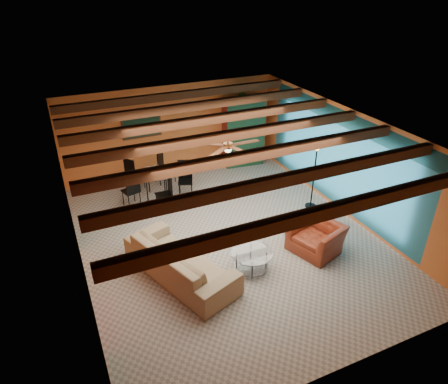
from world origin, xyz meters
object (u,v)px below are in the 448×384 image
potted_plant (243,93)px  armoire (242,132)px  armchair (316,237)px  coffee_table (251,261)px  floor_lamp (314,176)px  sofa (180,260)px  vase (155,160)px  dining_table (156,180)px

potted_plant → armoire: bearing=0.0°
armchair → coffee_table: size_ratio=1.22×
floor_lamp → sofa: bearing=-163.1°
armoire → coffee_table: bearing=-107.7°
armchair → vase: size_ratio=5.66×
dining_table → floor_lamp: size_ratio=1.08×
sofa → floor_lamp: floor_lamp is taller
coffee_table → potted_plant: 5.79m
coffee_table → vase: (-0.91, 3.88, 0.89)m
dining_table → vase: 0.60m
armoire → vase: 3.30m
sofa → coffee_table: size_ratio=3.00×
coffee_table → potted_plant: bearing=65.8°
sofa → armchair: sofa is taller
coffee_table → potted_plant: (2.22, 4.93, 2.08)m
coffee_table → potted_plant: size_ratio=2.01×
floor_lamp → vase: 4.21m
armchair → armoire: (0.60, 4.92, 0.70)m
armchair → floor_lamp: (1.05, 1.65, 0.56)m
armchair → potted_plant: 5.33m
coffee_table → floor_lamp: 3.22m
armchair → coffee_table: armchair is taller
armchair → armoire: 5.00m
potted_plant → vase: (-3.13, -1.05, -1.20)m
coffee_table → dining_table: bearing=103.3°
dining_table → floor_lamp: floor_lamp is taller
sofa → dining_table: 3.49m
floor_lamp → potted_plant: 3.58m
floor_lamp → vase: size_ratio=9.60×
armchair → dining_table: size_ratio=0.55×
coffee_table → potted_plant: potted_plant is taller
sofa → coffee_table: sofa is taller
potted_plant → vase: potted_plant is taller
coffee_table → sofa: bearing=163.2°
coffee_table → vase: bearing=103.3°
sofa → armoire: bearing=-58.7°
sofa → dining_table: size_ratio=1.34×
floor_lamp → potted_plant: size_ratio=4.16×
armoire → armchair: bearing=-90.4°
dining_table → armchair: bearing=-56.7°
sofa → floor_lamp: bearing=-93.0°
armoire → potted_plant: (0.00, 0.00, 1.26)m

